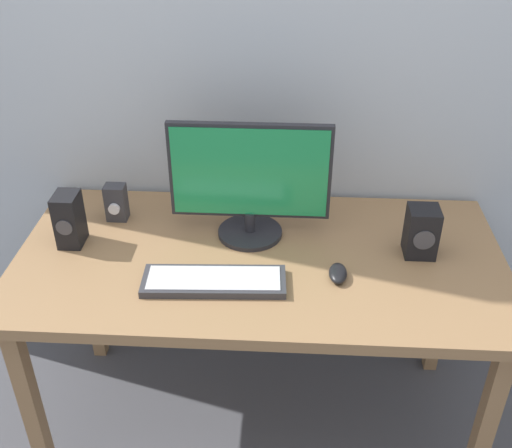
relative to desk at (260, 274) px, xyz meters
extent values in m
plane|color=#4C4C51|center=(0.00, 0.00, -0.70)|extent=(6.00, 6.00, 0.00)
cube|color=#936D47|center=(0.00, 0.00, 0.05)|extent=(1.58, 0.79, 0.04)
cube|color=#936D47|center=(-0.71, -0.32, -0.33)|extent=(0.05, 0.05, 0.74)
cube|color=#936D47|center=(0.71, -0.32, -0.33)|extent=(0.05, 0.05, 0.74)
cube|color=#936D47|center=(-0.71, 0.32, -0.33)|extent=(0.05, 0.05, 0.74)
cube|color=#936D47|center=(0.71, 0.32, -0.33)|extent=(0.05, 0.05, 0.74)
cylinder|color=#232328|center=(-0.04, 0.12, 0.08)|extent=(0.22, 0.22, 0.02)
cylinder|color=#232328|center=(-0.04, 0.12, 0.12)|extent=(0.04, 0.04, 0.07)
cube|color=#232328|center=(-0.04, 0.13, 0.31)|extent=(0.52, 0.02, 0.33)
cube|color=#1E8C4C|center=(-0.04, 0.12, 0.31)|extent=(0.50, 0.01, 0.30)
cube|color=#333338|center=(-0.13, -0.16, 0.08)|extent=(0.44, 0.16, 0.02)
cube|color=silver|center=(-0.13, -0.16, 0.10)|extent=(0.40, 0.14, 0.00)
ellipsoid|color=black|center=(0.25, -0.10, 0.09)|extent=(0.06, 0.10, 0.03)
cube|color=black|center=(0.51, 0.04, 0.16)|extent=(0.10, 0.10, 0.17)
cylinder|color=#3F3F44|center=(0.51, -0.01, 0.16)|extent=(0.07, 0.00, 0.07)
cube|color=black|center=(-0.62, 0.04, 0.16)|extent=(0.08, 0.10, 0.18)
cylinder|color=#3F3F44|center=(-0.62, -0.01, 0.16)|extent=(0.05, 0.00, 0.05)
cube|color=#333338|center=(-0.51, 0.20, 0.14)|extent=(0.07, 0.06, 0.13)
cylinder|color=silver|center=(-0.51, 0.16, 0.13)|extent=(0.04, 0.01, 0.04)
camera|label=1|loc=(0.08, -1.61, 1.22)|focal=42.94mm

